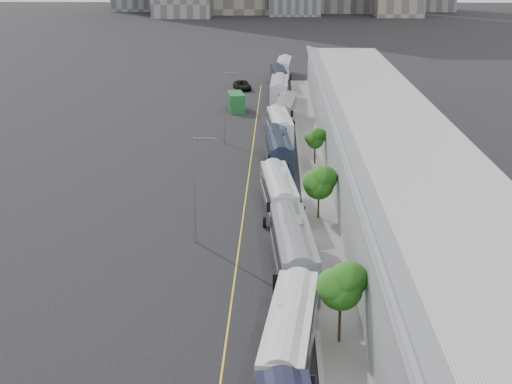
{
  "coord_description": "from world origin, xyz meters",
  "views": [
    {
      "loc": [
        1.57,
        -8.04,
        22.85
      ],
      "look_at": [
        -0.26,
        57.5,
        3.0
      ],
      "focal_mm": 55.0,
      "sensor_mm": 36.0,
      "label": 1
    }
  ],
  "objects_px": {
    "bus_6": "(280,129)",
    "bus_5": "(278,153)",
    "bus_9": "(278,78)",
    "street_lamp_near": "(196,183)",
    "bus_2": "(290,341)",
    "shipping_container": "(236,102)",
    "suv": "(242,85)",
    "bus_4": "(279,196)",
    "bus_7": "(285,112)",
    "bus_10": "(284,69)",
    "bus_8": "(279,92)",
    "bus_3": "(293,254)",
    "street_lamp_far": "(226,103)"
  },
  "relations": [
    {
      "from": "street_lamp_near",
      "to": "bus_2",
      "type": "bearing_deg",
      "value": -69.98
    },
    {
      "from": "bus_4",
      "to": "bus_5",
      "type": "height_order",
      "value": "bus_5"
    },
    {
      "from": "bus_9",
      "to": "bus_10",
      "type": "relative_size",
      "value": 0.99
    },
    {
      "from": "bus_2",
      "to": "bus_5",
      "type": "xyz_separation_m",
      "value": [
        -0.75,
        44.97,
        0.01
      ]
    },
    {
      "from": "bus_6",
      "to": "street_lamp_far",
      "type": "xyz_separation_m",
      "value": [
        -6.76,
        -1.85,
        3.67
      ]
    },
    {
      "from": "bus_10",
      "to": "street_lamp_far",
      "type": "bearing_deg",
      "value": -94.79
    },
    {
      "from": "bus_6",
      "to": "bus_7",
      "type": "relative_size",
      "value": 1.03
    },
    {
      "from": "bus_4",
      "to": "street_lamp_far",
      "type": "height_order",
      "value": "street_lamp_far"
    },
    {
      "from": "bus_2",
      "to": "bus_5",
      "type": "height_order",
      "value": "bus_5"
    },
    {
      "from": "bus_5",
      "to": "bus_7",
      "type": "distance_m",
      "value": 24.59
    },
    {
      "from": "bus_2",
      "to": "shipping_container",
      "type": "bearing_deg",
      "value": 101.15
    },
    {
      "from": "bus_6",
      "to": "suv",
      "type": "relative_size",
      "value": 2.17
    },
    {
      "from": "bus_3",
      "to": "bus_4",
      "type": "bearing_deg",
      "value": 90.11
    },
    {
      "from": "street_lamp_near",
      "to": "bus_4",
      "type": "bearing_deg",
      "value": 50.98
    },
    {
      "from": "bus_9",
      "to": "bus_3",
      "type": "bearing_deg",
      "value": -92.89
    },
    {
      "from": "bus_2",
      "to": "bus_5",
      "type": "bearing_deg",
      "value": 96.8
    },
    {
      "from": "bus_6",
      "to": "street_lamp_far",
      "type": "bearing_deg",
      "value": -169.49
    },
    {
      "from": "bus_3",
      "to": "shipping_container",
      "type": "height_order",
      "value": "bus_3"
    },
    {
      "from": "bus_4",
      "to": "bus_8",
      "type": "distance_m",
      "value": 56.37
    },
    {
      "from": "bus_5",
      "to": "bus_6",
      "type": "relative_size",
      "value": 1.01
    },
    {
      "from": "bus_2",
      "to": "bus_8",
      "type": "bearing_deg",
      "value": 96.24
    },
    {
      "from": "bus_4",
      "to": "bus_5",
      "type": "xyz_separation_m",
      "value": [
        -0.08,
        16.47,
        0.03
      ]
    },
    {
      "from": "bus_4",
      "to": "bus_10",
      "type": "bearing_deg",
      "value": 83.79
    },
    {
      "from": "bus_4",
      "to": "bus_7",
      "type": "bearing_deg",
      "value": 83.17
    },
    {
      "from": "bus_6",
      "to": "bus_4",
      "type": "bearing_deg",
      "value": -94.99
    },
    {
      "from": "bus_5",
      "to": "shipping_container",
      "type": "xyz_separation_m",
      "value": [
        -6.48,
        32.93,
        -0.18
      ]
    },
    {
      "from": "bus_10",
      "to": "street_lamp_far",
      "type": "xyz_separation_m",
      "value": [
        -7.66,
        -57.35,
        3.66
      ]
    },
    {
      "from": "bus_5",
      "to": "street_lamp_far",
      "type": "distance_m",
      "value": 13.2
    },
    {
      "from": "bus_4",
      "to": "bus_10",
      "type": "height_order",
      "value": "bus_10"
    },
    {
      "from": "bus_7",
      "to": "bus_8",
      "type": "relative_size",
      "value": 0.89
    },
    {
      "from": "bus_5",
      "to": "bus_9",
      "type": "height_order",
      "value": "bus_5"
    },
    {
      "from": "bus_6",
      "to": "street_lamp_near",
      "type": "relative_size",
      "value": 1.4
    },
    {
      "from": "bus_5",
      "to": "bus_10",
      "type": "relative_size",
      "value": 1.01
    },
    {
      "from": "bus_3",
      "to": "bus_10",
      "type": "distance_m",
      "value": 99.59
    },
    {
      "from": "street_lamp_far",
      "to": "suv",
      "type": "bearing_deg",
      "value": 89.75
    },
    {
      "from": "bus_8",
      "to": "bus_10",
      "type": "height_order",
      "value": "bus_8"
    },
    {
      "from": "bus_6",
      "to": "bus_5",
      "type": "bearing_deg",
      "value": -95.67
    },
    {
      "from": "bus_5",
      "to": "bus_3",
      "type": "bearing_deg",
      "value": -91.86
    },
    {
      "from": "bus_6",
      "to": "suv",
      "type": "height_order",
      "value": "bus_6"
    },
    {
      "from": "bus_8",
      "to": "bus_9",
      "type": "xyz_separation_m",
      "value": [
        -0.19,
        16.13,
        -0.15
      ]
    },
    {
      "from": "bus_10",
      "to": "suv",
      "type": "height_order",
      "value": "bus_10"
    },
    {
      "from": "bus_7",
      "to": "bus_6",
      "type": "bearing_deg",
      "value": -88.84
    },
    {
      "from": "bus_5",
      "to": "shipping_container",
      "type": "bearing_deg",
      "value": 97.19
    },
    {
      "from": "bus_3",
      "to": "suv",
      "type": "distance_m",
      "value": 84.02
    },
    {
      "from": "bus_9",
      "to": "bus_10",
      "type": "xyz_separation_m",
      "value": [
        1.13,
        12.18,
        0.02
      ]
    },
    {
      "from": "bus_2",
      "to": "bus_6",
      "type": "xyz_separation_m",
      "value": [
        -0.54,
        57.68,
        -0.01
      ]
    },
    {
      "from": "bus_5",
      "to": "street_lamp_far",
      "type": "relative_size",
      "value": 1.4
    },
    {
      "from": "bus_5",
      "to": "bus_9",
      "type": "relative_size",
      "value": 1.02
    },
    {
      "from": "shipping_container",
      "to": "suv",
      "type": "height_order",
      "value": "shipping_container"
    },
    {
      "from": "street_lamp_far",
      "to": "bus_4",
      "type": "bearing_deg",
      "value": -76.35
    }
  ]
}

